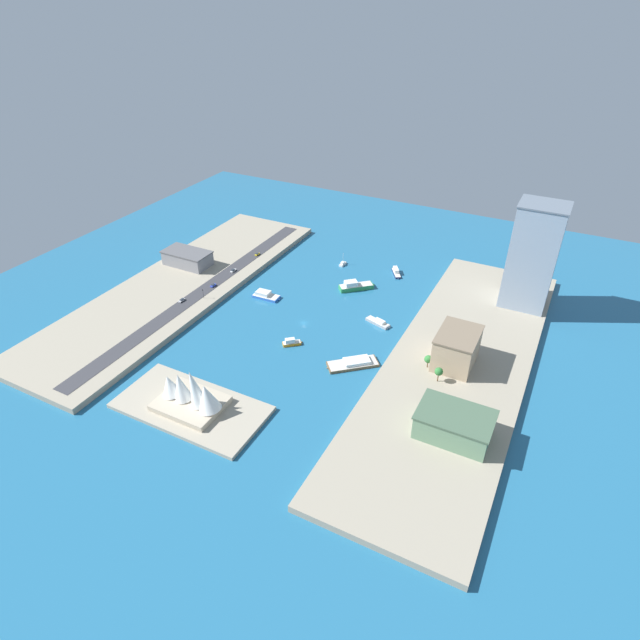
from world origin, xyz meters
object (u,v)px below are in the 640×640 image
(yacht_sleek_gray, at_px, (378,322))
(sailboat_small_white, at_px, (343,264))
(warehouse_low_gray, at_px, (188,258))
(barge_flat_brown, at_px, (354,363))
(patrol_launch_navy, at_px, (396,272))
(apartment_midrise_tan, at_px, (457,348))
(water_taxi_orange, at_px, (291,342))
(catamaran_blue, at_px, (265,295))
(hatchback_blue, at_px, (213,285))
(taxi_yellow_cab, at_px, (257,254))
(van_white, at_px, (233,270))
(ferry_green_doubledeck, at_px, (355,286))
(sedan_silver, at_px, (182,300))
(tower_tall_glass, at_px, (533,256))
(traffic_light_waterfront, at_px, (203,292))
(terminal_long_green, at_px, (454,424))
(opera_landmark, at_px, (191,395))

(yacht_sleek_gray, bearing_deg, sailboat_small_white, -49.41)
(sailboat_small_white, height_order, warehouse_low_gray, warehouse_low_gray)
(barge_flat_brown, bearing_deg, patrol_launch_navy, -81.51)
(patrol_launch_navy, height_order, apartment_midrise_tan, apartment_midrise_tan)
(water_taxi_orange, xyz_separation_m, catamaran_blue, (41.34, -37.87, 0.05))
(patrol_launch_navy, relative_size, hatchback_blue, 3.36)
(taxi_yellow_cab, distance_m, van_white, 29.33)
(ferry_green_doubledeck, bearing_deg, patrol_launch_navy, -117.06)
(catamaran_blue, distance_m, hatchback_blue, 35.96)
(patrol_launch_navy, xyz_separation_m, van_white, (99.50, 55.14, 3.01))
(barge_flat_brown, relative_size, sailboat_small_white, 2.77)
(sailboat_small_white, distance_m, sedan_silver, 118.22)
(tower_tall_glass, relative_size, apartment_midrise_tan, 2.36)
(catamaran_blue, xyz_separation_m, sedan_silver, (40.74, 33.32, 2.80))
(sedan_silver, bearing_deg, warehouse_low_gray, -55.38)
(patrol_launch_navy, bearing_deg, ferry_green_doubledeck, 62.94)
(ferry_green_doubledeck, xyz_separation_m, barge_flat_brown, (-32.94, 75.81, -0.91))
(ferry_green_doubledeck, xyz_separation_m, water_taxi_orange, (6.12, 74.80, -0.67))
(van_white, bearing_deg, traffic_light_waterfront, 96.47)
(barge_flat_brown, distance_m, patrol_launch_navy, 109.76)
(tower_tall_glass, bearing_deg, barge_flat_brown, 55.62)
(water_taxi_orange, xyz_separation_m, terminal_long_green, (-100.46, 30.58, 8.09))
(taxi_yellow_cab, bearing_deg, terminal_long_green, 147.49)
(sailboat_small_white, bearing_deg, patrol_launch_navy, -172.88)
(sedan_silver, bearing_deg, traffic_light_waterfront, -135.73)
(hatchback_blue, distance_m, van_white, 23.47)
(patrol_launch_navy, distance_m, apartment_midrise_tan, 108.59)
(sedan_silver, xyz_separation_m, opera_landmark, (-66.53, 72.53, 4.88))
(ferry_green_doubledeck, xyz_separation_m, hatchback_blue, (82.17, 45.85, 2.25))
(terminal_long_green, height_order, traffic_light_waterfront, terminal_long_green)
(catamaran_blue, distance_m, terminal_long_green, 157.66)
(taxi_yellow_cab, bearing_deg, ferry_green_doubledeck, 175.17)
(taxi_yellow_cab, distance_m, traffic_light_waterfront, 67.83)
(yacht_sleek_gray, distance_m, taxi_yellow_cab, 118.01)
(tower_tall_glass, bearing_deg, sailboat_small_white, -1.03)
(ferry_green_doubledeck, xyz_separation_m, sailboat_small_white, (22.34, -27.87, -1.24))
(yacht_sleek_gray, distance_m, warehouse_low_gray, 146.92)
(warehouse_low_gray, bearing_deg, patrol_launch_navy, -155.62)
(yacht_sleek_gray, distance_m, patrol_launch_navy, 66.36)
(apartment_midrise_tan, relative_size, terminal_long_green, 0.83)
(catamaran_blue, height_order, warehouse_low_gray, warehouse_low_gray)
(warehouse_low_gray, relative_size, taxi_yellow_cab, 7.65)
(catamaran_blue, relative_size, tower_tall_glass, 0.29)
(hatchback_blue, xyz_separation_m, traffic_light_waterfront, (-3.74, 14.88, 3.40))
(yacht_sleek_gray, height_order, water_taxi_orange, water_taxi_orange)
(ferry_green_doubledeck, height_order, patrol_launch_navy, ferry_green_doubledeck)
(warehouse_low_gray, bearing_deg, apartment_midrise_tan, 172.56)
(water_taxi_orange, xyz_separation_m, sedan_silver, (82.08, -4.55, 2.85))
(yacht_sleek_gray, height_order, taxi_yellow_cab, taxi_yellow_cab)
(catamaran_blue, height_order, sailboat_small_white, sailboat_small_white)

